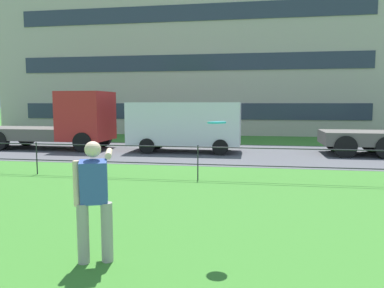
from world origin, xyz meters
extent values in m
cube|color=#4C4C51|center=(0.00, 18.21, 0.00)|extent=(80.00, 7.22, 0.01)
cylinder|color=#232328|center=(-5.06, 12.31, 0.50)|extent=(0.04, 0.04, 1.00)
cylinder|color=#232328|center=(0.00, 12.31, 0.50)|extent=(0.04, 0.04, 1.00)
cylinder|color=#232328|center=(0.00, 12.31, 0.45)|extent=(30.37, 0.03, 0.03)
cylinder|color=#232328|center=(0.00, 12.31, 0.95)|extent=(30.37, 0.03, 0.03)
cylinder|color=gray|center=(-0.68, 6.37, 0.42)|extent=(0.16, 0.16, 0.83)
cylinder|color=gray|center=(-0.38, 6.48, 0.42)|extent=(0.16, 0.16, 0.83)
cube|color=#334C99|center=(-0.53, 6.43, 1.13)|extent=(0.45, 0.42, 0.62)
sphere|color=beige|center=(-0.53, 6.43, 1.58)|extent=(0.22, 0.22, 0.22)
cylinder|color=beige|center=(-0.45, 6.79, 1.48)|extent=(0.30, 0.61, 0.09)
cylinder|color=beige|center=(-0.74, 6.35, 1.12)|extent=(0.09, 0.09, 0.62)
cylinder|color=#2DB2C6|center=(1.07, 7.10, 1.92)|extent=(0.38, 0.38, 0.03)
cube|color=#B22323|center=(-6.33, 18.57, 1.60)|extent=(2.12, 2.32, 2.30)
cube|color=#283342|center=(-5.44, 18.56, 1.94)|extent=(0.14, 1.84, 0.87)
cube|color=#56514C|center=(-9.98, 18.61, 0.73)|extent=(5.22, 2.35, 0.56)
cylinder|color=black|center=(-6.00, 19.63, 0.45)|extent=(0.90, 0.31, 0.90)
cylinder|color=black|center=(-6.02, 17.51, 0.45)|extent=(0.90, 0.31, 0.90)
cylinder|color=black|center=(-10.23, 19.67, 0.45)|extent=(0.90, 0.31, 0.90)
cylinder|color=black|center=(-11.79, 19.68, 0.45)|extent=(0.90, 0.31, 0.90)
cube|color=silver|center=(-1.55, 18.46, 1.29)|extent=(5.02, 2.00, 1.90)
cube|color=#283342|center=(0.45, 18.48, 1.62)|extent=(0.13, 1.67, 0.76)
cylinder|color=black|center=(0.15, 19.41, 0.34)|extent=(0.68, 0.25, 0.68)
cylinder|color=black|center=(0.16, 17.54, 0.34)|extent=(0.68, 0.25, 0.68)
cylinder|color=black|center=(-3.05, 19.38, 0.34)|extent=(0.68, 0.25, 0.68)
cylinder|color=black|center=(-3.04, 17.52, 0.34)|extent=(0.68, 0.25, 0.68)
cylinder|color=black|center=(6.80, 19.76, 0.45)|extent=(0.90, 0.31, 0.90)
cylinder|color=black|center=(5.24, 19.78, 0.45)|extent=(0.90, 0.31, 0.90)
cylinder|color=black|center=(5.22, 17.67, 0.45)|extent=(0.90, 0.31, 0.90)
cube|color=#ADA393|center=(-3.08, 35.19, 6.63)|extent=(28.76, 15.30, 13.25)
cube|color=#283342|center=(-3.08, 27.51, 1.66)|extent=(24.16, 0.06, 1.10)
cube|color=#283342|center=(-3.08, 27.51, 4.97)|extent=(24.16, 0.06, 1.10)
cube|color=#283342|center=(-3.08, 27.51, 8.28)|extent=(24.16, 0.06, 1.10)
camera|label=1|loc=(1.62, 1.68, 2.19)|focal=35.32mm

